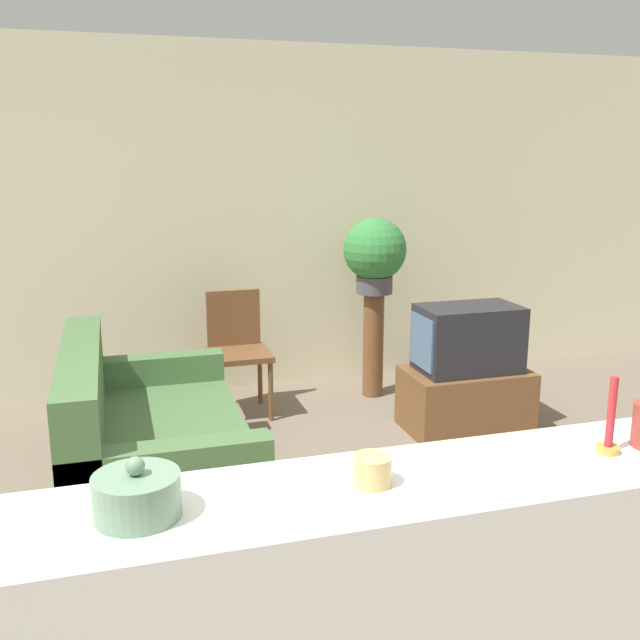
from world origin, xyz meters
name	(u,v)px	position (x,y,z in m)	size (l,w,h in m)	color
wall_back	(200,223)	(0.00, 3.43, 1.35)	(9.00, 0.06, 2.70)	beige
couch	(148,447)	(-0.55, 1.64, 0.29)	(0.95, 1.65, 0.88)	#476B3D
tv_stand	(465,399)	(1.62, 2.06, 0.21)	(0.84, 0.51, 0.42)	brown
television	(467,338)	(1.61, 2.06, 0.65)	(0.69, 0.41, 0.45)	#232328
wooden_chair	(237,345)	(0.16, 2.85, 0.51)	(0.44, 0.44, 0.89)	brown
plant_stand	(373,345)	(1.25, 2.91, 0.41)	(0.16, 0.16, 0.82)	brown
potted_plant	(375,252)	(1.25, 2.91, 1.14)	(0.48, 0.48, 0.58)	#4C4C51
decorative_bowl	(137,495)	(-0.65, -0.49, 1.07)	(0.21, 0.21, 0.16)	gray
candle_jar	(372,470)	(-0.04, -0.49, 1.05)	(0.11, 0.11, 0.08)	tan
candlestick	(610,428)	(0.70, -0.49, 1.09)	(0.07, 0.07, 0.24)	#B7933D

